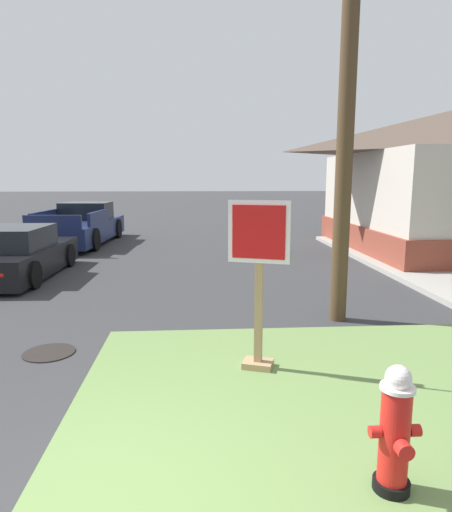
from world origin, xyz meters
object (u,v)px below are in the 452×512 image
(fire_hydrant, at_px, (395,432))
(stop_sign, at_px, (259,289))
(parked_sedan_black, at_px, (17,255))
(manhole_cover, at_px, (49,353))
(pickup_truck_navy, at_px, (82,227))

(fire_hydrant, height_order, stop_sign, stop_sign)
(parked_sedan_black, bearing_deg, fire_hydrant, -54.54)
(stop_sign, bearing_deg, fire_hydrant, -72.79)
(fire_hydrant, relative_size, stop_sign, 0.48)
(fire_hydrant, relative_size, parked_sedan_black, 0.24)
(fire_hydrant, relative_size, manhole_cover, 1.42)
(manhole_cover, height_order, pickup_truck_navy, pickup_truck_navy)
(fire_hydrant, bearing_deg, stop_sign, 107.21)
(fire_hydrant, distance_m, parked_sedan_black, 10.00)
(fire_hydrant, distance_m, pickup_truck_navy, 15.00)
(stop_sign, distance_m, parked_sedan_black, 7.79)
(manhole_cover, relative_size, pickup_truck_navy, 0.12)
(manhole_cover, height_order, parked_sedan_black, parked_sedan_black)
(stop_sign, xyz_separation_m, pickup_truck_navy, (-4.95, 11.62, -0.47))
(stop_sign, height_order, parked_sedan_black, stop_sign)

